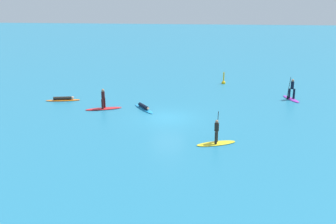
{
  "coord_description": "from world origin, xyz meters",
  "views": [
    {
      "loc": [
        2.14,
        -33.29,
        11.56
      ],
      "look_at": [
        0.0,
        0.0,
        0.5
      ],
      "focal_mm": 47.18,
      "sensor_mm": 36.0,
      "label": 1
    }
  ],
  "objects_px": {
    "surfer_on_orange_board": "(63,99)",
    "surfer_on_purple_board": "(291,94)",
    "surfer_on_yellow_board": "(216,138)",
    "surfer_on_red_board": "(104,105)",
    "surfer_on_blue_board": "(144,108)",
    "marker_buoy": "(224,82)"
  },
  "relations": [
    {
      "from": "surfer_on_orange_board",
      "to": "surfer_on_red_board",
      "type": "distance_m",
      "value": 4.72
    },
    {
      "from": "surfer_on_orange_board",
      "to": "surfer_on_red_board",
      "type": "bearing_deg",
      "value": -37.29
    },
    {
      "from": "surfer_on_yellow_board",
      "to": "surfer_on_red_board",
      "type": "height_order",
      "value": "surfer_on_yellow_board"
    },
    {
      "from": "surfer_on_blue_board",
      "to": "surfer_on_red_board",
      "type": "height_order",
      "value": "surfer_on_red_board"
    },
    {
      "from": "surfer_on_purple_board",
      "to": "surfer_on_yellow_board",
      "type": "bearing_deg",
      "value": 124.85
    },
    {
      "from": "surfer_on_blue_board",
      "to": "surfer_on_yellow_board",
      "type": "bearing_deg",
      "value": 4.79
    },
    {
      "from": "surfer_on_blue_board",
      "to": "marker_buoy",
      "type": "relative_size",
      "value": 2.19
    },
    {
      "from": "surfer_on_orange_board",
      "to": "surfer_on_purple_board",
      "type": "height_order",
      "value": "surfer_on_purple_board"
    },
    {
      "from": "surfer_on_red_board",
      "to": "marker_buoy",
      "type": "height_order",
      "value": "surfer_on_red_board"
    },
    {
      "from": "surfer_on_orange_board",
      "to": "surfer_on_purple_board",
      "type": "xyz_separation_m",
      "value": [
        20.63,
        1.73,
        0.4
      ]
    },
    {
      "from": "surfer_on_yellow_board",
      "to": "surfer_on_red_board",
      "type": "xyz_separation_m",
      "value": [
        -9.24,
        7.12,
        -0.02
      ]
    },
    {
      "from": "surfer_on_yellow_board",
      "to": "marker_buoy",
      "type": "xyz_separation_m",
      "value": [
        1.4,
        16.37,
        -0.17
      ]
    },
    {
      "from": "surfer_on_blue_board",
      "to": "surfer_on_purple_board",
      "type": "height_order",
      "value": "surfer_on_purple_board"
    },
    {
      "from": "surfer_on_yellow_board",
      "to": "marker_buoy",
      "type": "relative_size",
      "value": 2.22
    },
    {
      "from": "surfer_on_orange_board",
      "to": "marker_buoy",
      "type": "xyz_separation_m",
      "value": [
        14.79,
        7.02,
        0.09
      ]
    },
    {
      "from": "surfer_on_blue_board",
      "to": "marker_buoy",
      "type": "xyz_separation_m",
      "value": [
        7.23,
        9.04,
        0.08
      ]
    },
    {
      "from": "surfer_on_purple_board",
      "to": "surfer_on_orange_board",
      "type": "bearing_deg",
      "value": 72.8
    },
    {
      "from": "surfer_on_yellow_board",
      "to": "marker_buoy",
      "type": "distance_m",
      "value": 16.43
    },
    {
      "from": "surfer_on_purple_board",
      "to": "surfer_on_red_board",
      "type": "relative_size",
      "value": 0.79
    },
    {
      "from": "surfer_on_orange_board",
      "to": "surfer_on_red_board",
      "type": "relative_size",
      "value": 0.99
    },
    {
      "from": "surfer_on_blue_board",
      "to": "surfer_on_orange_board",
      "type": "height_order",
      "value": "surfer_on_blue_board"
    },
    {
      "from": "surfer_on_blue_board",
      "to": "surfer_on_yellow_board",
      "type": "height_order",
      "value": "surfer_on_yellow_board"
    }
  ]
}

